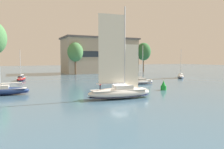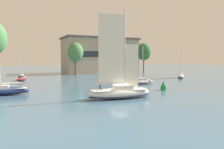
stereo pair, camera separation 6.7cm
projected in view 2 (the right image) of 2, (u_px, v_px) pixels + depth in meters
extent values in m
plane|color=#42667F|center=(120.00, 98.00, 36.35)|extent=(400.00, 400.00, 0.00)
cube|color=tan|center=(100.00, 56.00, 105.21)|extent=(34.29, 16.01, 15.93)
cube|color=#1E2833|center=(107.00, 54.00, 97.86)|extent=(30.86, 0.10, 2.55)
cube|color=#514C4C|center=(100.00, 39.00, 104.62)|extent=(35.49, 17.21, 0.70)
cylinder|color=brown|center=(76.00, 66.00, 92.15)|extent=(0.59, 0.59, 7.33)
ellipsoid|color=#477F47|center=(75.00, 52.00, 91.73)|extent=(6.60, 6.60, 8.06)
cylinder|color=brown|center=(144.00, 64.00, 107.03)|extent=(0.63, 0.63, 7.83)
ellipsoid|color=#336B38|center=(144.00, 52.00, 106.59)|extent=(7.05, 7.05, 8.61)
ellipsoid|color=white|center=(120.00, 93.00, 36.28)|extent=(11.17, 4.20, 1.85)
ellipsoid|color=#19234C|center=(120.00, 96.00, 36.32)|extent=(11.28, 4.24, 0.22)
cube|color=silver|center=(120.00, 90.00, 36.24)|extent=(9.81, 3.57, 0.06)
cube|color=silver|center=(123.00, 87.00, 36.39)|extent=(3.26, 2.45, 0.76)
cylinder|color=silver|center=(125.00, 48.00, 36.05)|extent=(0.22, 0.22, 13.63)
cylinder|color=silver|center=(111.00, 83.00, 35.65)|extent=(4.90, 0.71, 0.19)
cube|color=silver|center=(112.00, 49.00, 35.32)|extent=(4.49, 0.51, 11.18)
cube|color=silver|center=(132.00, 67.00, 36.69)|extent=(2.39, 0.28, 7.50)
cylinder|color=#232838|center=(100.00, 88.00, 35.49)|extent=(0.22, 0.22, 0.85)
cylinder|color=red|center=(100.00, 83.00, 35.43)|extent=(0.37, 0.37, 0.65)
sphere|color=tan|center=(100.00, 80.00, 35.40)|extent=(0.24, 0.24, 0.24)
ellipsoid|color=maroon|center=(21.00, 79.00, 66.40)|extent=(3.85, 7.01, 1.15)
ellipsoid|color=#19234C|center=(22.00, 80.00, 66.42)|extent=(3.89, 7.08, 0.14)
cube|color=beige|center=(21.00, 78.00, 66.37)|extent=(3.32, 6.14, 0.06)
cube|color=#333D4C|center=(21.00, 77.00, 66.02)|extent=(1.84, 2.20, 0.47)
cylinder|color=silver|center=(21.00, 64.00, 65.54)|extent=(0.14, 0.14, 8.44)
cylinder|color=silver|center=(22.00, 75.00, 67.29)|extent=(1.03, 2.93, 0.11)
cylinder|color=white|center=(22.00, 75.00, 67.29)|extent=(1.01, 2.66, 0.18)
ellipsoid|color=silver|center=(141.00, 82.00, 57.31)|extent=(7.37, 2.46, 1.23)
ellipsoid|color=#19234C|center=(141.00, 83.00, 57.34)|extent=(7.44, 2.48, 0.15)
cube|color=#BCB7A8|center=(141.00, 80.00, 57.29)|extent=(6.48, 2.08, 0.06)
cube|color=beige|center=(142.00, 79.00, 57.40)|extent=(2.11, 1.54, 0.51)
cylinder|color=silver|center=(143.00, 63.00, 57.18)|extent=(0.15, 0.15, 9.08)
cylinder|color=silver|center=(137.00, 78.00, 56.84)|extent=(3.27, 0.32, 0.12)
cylinder|color=silver|center=(137.00, 77.00, 56.83)|extent=(2.95, 0.37, 0.20)
ellipsoid|color=silver|center=(181.00, 76.00, 76.14)|extent=(6.32, 6.65, 1.22)
ellipsoid|color=#19234C|center=(181.00, 77.00, 76.16)|extent=(6.38, 6.72, 0.15)
cube|color=#BCB7A8|center=(181.00, 75.00, 76.11)|extent=(5.50, 5.80, 0.06)
cube|color=silver|center=(181.00, 74.00, 76.43)|extent=(2.39, 2.43, 0.50)
cylinder|color=silver|center=(181.00, 62.00, 76.34)|extent=(0.14, 0.14, 8.97)
cylinder|color=silver|center=(181.00, 73.00, 75.07)|extent=(2.26, 2.47, 0.12)
cube|color=silver|center=(181.00, 62.00, 74.93)|extent=(2.02, 2.21, 7.35)
cube|color=silver|center=(181.00, 68.00, 77.33)|extent=(1.08, 1.18, 4.93)
ellipsoid|color=navy|center=(4.00, 91.00, 39.71)|extent=(8.74, 3.17, 1.46)
ellipsoid|color=#19234C|center=(5.00, 93.00, 39.74)|extent=(8.83, 3.20, 0.17)
cube|color=silver|center=(4.00, 89.00, 39.68)|extent=(7.69, 2.70, 0.06)
cube|color=silver|center=(2.00, 87.00, 39.51)|extent=(2.54, 1.89, 0.60)
cylinder|color=silver|center=(12.00, 84.00, 40.04)|extent=(3.85, 0.50, 0.15)
cylinder|color=white|center=(12.00, 83.00, 40.03)|extent=(3.47, 0.55, 0.23)
cylinder|color=green|center=(164.00, 88.00, 46.25)|extent=(1.21, 1.21, 0.90)
cone|color=green|center=(164.00, 83.00, 46.18)|extent=(0.90, 0.90, 1.10)
sphere|color=#F2F266|center=(164.00, 80.00, 46.13)|extent=(0.16, 0.16, 0.16)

